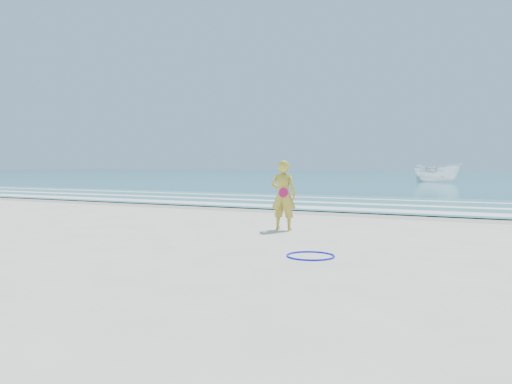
% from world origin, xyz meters
% --- Properties ---
extents(ground, '(400.00, 400.00, 0.00)m').
position_xyz_m(ground, '(0.00, 0.00, 0.00)').
color(ground, silver).
rests_on(ground, ground).
extents(wet_sand, '(400.00, 2.40, 0.00)m').
position_xyz_m(wet_sand, '(0.00, 9.00, 0.00)').
color(wet_sand, '#B2A893').
rests_on(wet_sand, ground).
extents(ocean, '(400.00, 190.00, 0.04)m').
position_xyz_m(ocean, '(0.00, 105.00, 0.02)').
color(ocean, '#19727F').
rests_on(ocean, ground).
extents(shallow, '(400.00, 10.00, 0.01)m').
position_xyz_m(shallow, '(0.00, 14.00, 0.04)').
color(shallow, '#59B7AD').
rests_on(shallow, ocean).
extents(foam_near, '(400.00, 1.40, 0.01)m').
position_xyz_m(foam_near, '(0.00, 10.30, 0.05)').
color(foam_near, white).
rests_on(foam_near, shallow).
extents(foam_mid, '(400.00, 0.90, 0.01)m').
position_xyz_m(foam_mid, '(0.00, 13.20, 0.05)').
color(foam_mid, white).
rests_on(foam_mid, shallow).
extents(foam_far, '(400.00, 0.60, 0.01)m').
position_xyz_m(foam_far, '(0.00, 16.50, 0.05)').
color(foam_far, white).
rests_on(foam_far, shallow).
extents(hoop, '(1.22, 1.22, 0.03)m').
position_xyz_m(hoop, '(3.26, 0.08, 0.02)').
color(hoop, '#0D13EB').
rests_on(hoop, ground).
extents(boat, '(5.52, 3.25, 2.00)m').
position_xyz_m(boat, '(-0.44, 46.37, 1.04)').
color(boat, white).
rests_on(boat, ocean).
extents(woman, '(0.74, 0.53, 1.92)m').
position_xyz_m(woman, '(1.12, 3.56, 0.96)').
color(woman, gold).
rests_on(woman, ground).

